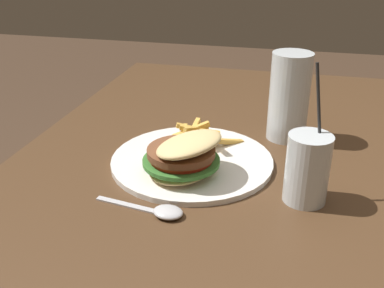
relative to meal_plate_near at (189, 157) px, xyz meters
The scene contains 5 objects.
dining_table 0.27m from the meal_plate_near, 107.83° to the left, with size 1.20×1.09×0.73m.
meal_plate_near is the anchor object (origin of this frame).
beer_glass 0.25m from the meal_plate_near, 138.56° to the left, with size 0.08×0.08×0.18m.
juice_glass 0.21m from the meal_plate_near, 75.29° to the left, with size 0.07×0.07×0.22m.
spoon 0.15m from the meal_plate_near, ahead, with size 0.05×0.15×0.01m.
Camera 1 is at (0.75, -0.03, 1.12)m, focal length 42.00 mm.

